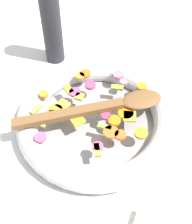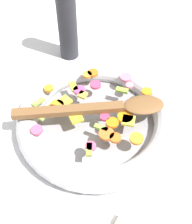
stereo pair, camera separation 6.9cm
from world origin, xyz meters
name	(u,v)px [view 1 (the left image)]	position (x,y,z in m)	size (l,w,h in m)	color
ground_plane	(96,126)	(0.00, 0.00, 0.00)	(4.00, 4.00, 0.00)	silver
skillet	(96,120)	(0.00, 0.00, 0.02)	(0.36, 0.36, 0.05)	gray
chopped_vegetables	(93,108)	(-0.01, 0.01, 0.05)	(0.28, 0.27, 0.01)	orange
wooden_spoon	(105,106)	(0.02, 0.01, 0.06)	(0.30, 0.22, 0.01)	brown
pepper_mill	(51,23)	(-0.19, 0.18, 0.12)	(0.05, 0.05, 0.25)	#232328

